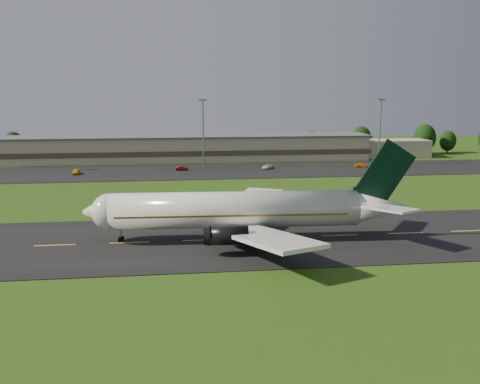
{
  "coord_description": "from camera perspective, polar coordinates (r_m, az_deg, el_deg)",
  "views": [
    {
      "loc": [
        -4.16,
        -79.81,
        22.85
      ],
      "look_at": [
        6.98,
        8.0,
        6.0
      ],
      "focal_mm": 40.0,
      "sensor_mm": 36.0,
      "label": 1
    }
  ],
  "objects": [
    {
      "name": "apron",
      "position": [
        153.56,
        -5.6,
        2.19
      ],
      "size": [
        260.0,
        30.0,
        0.1
      ],
      "primitive_type": "cube",
      "color": "black",
      "rests_on": "ground"
    },
    {
      "name": "light_mast_centre",
      "position": [
        160.39,
        -3.97,
        7.14
      ],
      "size": [
        2.4,
        1.2,
        20.35
      ],
      "color": "gray",
      "rests_on": "ground"
    },
    {
      "name": "light_mast_east",
      "position": [
        172.5,
        14.74,
        7.07
      ],
      "size": [
        2.4,
        1.2,
        20.35
      ],
      "color": "gray",
      "rests_on": "ground"
    },
    {
      "name": "taxiway",
      "position": [
        83.1,
        -4.1,
        -5.17
      ],
      "size": [
        220.0,
        30.0,
        0.1
      ],
      "primitive_type": "cube",
      "color": "black",
      "rests_on": "ground"
    },
    {
      "name": "airliner",
      "position": [
        82.44,
        0.04,
        -1.97
      ],
      "size": [
        51.3,
        42.13,
        15.57
      ],
      "rotation": [
        0.0,
        0.0,
        -0.05
      ],
      "color": "white",
      "rests_on": "ground"
    },
    {
      "name": "service_vehicle_d",
      "position": [
        164.91,
        12.83,
        2.79
      ],
      "size": [
        4.42,
        2.44,
        1.21
      ],
      "primitive_type": "imported",
      "rotation": [
        0.0,
        0.0,
        1.39
      ],
      "color": "orange",
      "rests_on": "apron"
    },
    {
      "name": "tree_line",
      "position": [
        192.87,
        7.53,
        5.42
      ],
      "size": [
        192.96,
        9.72,
        10.84
      ],
      "color": "black",
      "rests_on": "ground"
    },
    {
      "name": "terminal",
      "position": [
        177.31,
        -3.78,
        4.65
      ],
      "size": [
        145.0,
        16.0,
        8.4
      ],
      "color": "tan",
      "rests_on": "ground"
    },
    {
      "name": "service_vehicle_c",
      "position": [
        158.16,
        2.94,
        2.72
      ],
      "size": [
        4.3,
        4.69,
        1.22
      ],
      "primitive_type": "imported",
      "rotation": [
        0.0,
        0.0,
        -0.67
      ],
      "color": "silver",
      "rests_on": "apron"
    },
    {
      "name": "service_vehicle_a",
      "position": [
        154.15,
        -17.1,
        2.08
      ],
      "size": [
        1.99,
        4.29,
        1.42
      ],
      "primitive_type": "imported",
      "rotation": [
        0.0,
        0.0,
        -0.08
      ],
      "color": "#ECB60D",
      "rests_on": "apron"
    },
    {
      "name": "ground",
      "position": [
        83.12,
        -4.1,
        -5.21
      ],
      "size": [
        360.0,
        360.0,
        0.0
      ],
      "primitive_type": "plane",
      "color": "#214310",
      "rests_on": "ground"
    },
    {
      "name": "service_vehicle_b",
      "position": [
        155.27,
        -6.23,
        2.51
      ],
      "size": [
        3.71,
        1.4,
        1.21
      ],
      "primitive_type": "imported",
      "rotation": [
        0.0,
        0.0,
        1.6
      ],
      "color": "maroon",
      "rests_on": "apron"
    }
  ]
}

